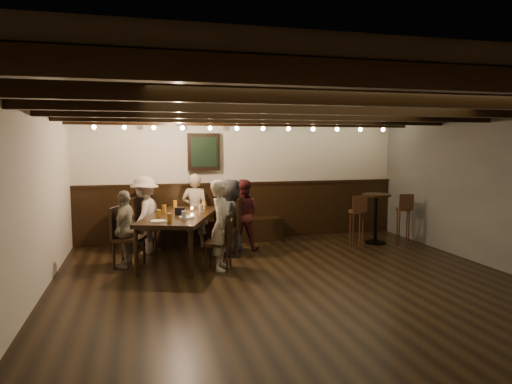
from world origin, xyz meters
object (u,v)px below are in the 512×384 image
object	(u,v)px
chair_right_far	(220,252)
person_bench_right	(242,215)
person_bench_left	(145,215)
person_right_far	(222,225)
chair_right_near	(229,238)
bar_stool_right	(403,225)
person_left_far	(125,229)
person_right_near	(230,218)
chair_left_far	(128,249)
dining_table	(180,218)
bar_stool_left	(357,228)
high_top_table	(376,211)
person_bench_centre	(195,210)
person_left_near	(145,215)
chair_left_near	(147,236)

from	to	relation	value
chair_right_far	person_bench_right	xyz separation A→B (m)	(0.63, 1.21, 0.38)
chair_right_far	person_bench_left	bearing A→B (deg)	50.16
chair_right_far	person_right_far	world-z (taller)	person_right_far
person_bench_left	person_bench_right	size ratio (longest dim) A/B	0.95
chair_right_near	bar_stool_right	size ratio (longest dim) A/B	1.02
person_left_far	person_right_near	distance (m)	1.75
chair_left_far	person_left_far	xyz separation A→B (m)	(-0.03, 0.01, 0.31)
dining_table	bar_stool_left	xyz separation A→B (m)	(3.24, 0.21, -0.34)
dining_table	chair_right_far	size ratio (longest dim) A/B	2.60
person_left_far	person_right_far	world-z (taller)	person_right_far
dining_table	bar_stool_left	distance (m)	3.26
high_top_table	bar_stool_left	xyz separation A→B (m)	(-0.50, -0.21, -0.27)
person_bench_right	chair_right_far	bearing A→B (deg)	82.33
high_top_table	person_bench_centre	bearing A→B (deg)	170.34
person_bench_centre	person_left_far	world-z (taller)	person_bench_centre
person_left_near	person_right_far	size ratio (longest dim) A/B	0.99
dining_table	person_left_far	world-z (taller)	person_left_far
chair_left_far	person_bench_right	xyz separation A→B (m)	(1.98, 0.72, 0.35)
dining_table	person_bench_centre	bearing A→B (deg)	90.00
dining_table	chair_right_near	world-z (taller)	chair_right_near
chair_left_near	bar_stool_right	size ratio (longest dim) A/B	1.02
chair_left_near	chair_right_near	world-z (taller)	same
dining_table	person_right_near	world-z (taller)	person_right_near
chair_left_far	chair_right_near	xyz separation A→B (m)	(1.66, 0.36, 0.01)
person_left_near	chair_left_near	bearing A→B (deg)	90.00
person_right_far	high_top_table	distance (m)	3.37
chair_right_near	person_left_near	bearing A→B (deg)	90.00
chair_left_near	person_right_far	bearing A→B (deg)	58.54
person_right_near	high_top_table	xyz separation A→B (m)	(2.88, 0.24, -0.03)
chair_right_far	person_left_near	distance (m)	1.77
chair_right_far	person_bench_right	size ratio (longest dim) A/B	0.67
chair_right_near	person_right_far	bearing A→B (deg)	-178.14
chair_left_far	person_right_near	xyz separation A→B (m)	(1.69, 0.35, 0.37)
person_right_near	bar_stool_right	bearing A→B (deg)	-68.83
chair_left_near	person_bench_right	world-z (taller)	person_bench_right
chair_right_far	person_bench_left	distance (m)	2.14
person_left_near	person_left_far	xyz separation A→B (m)	(-0.30, -0.85, -0.08)
person_bench_left	high_top_table	world-z (taller)	person_bench_left
person_bench_left	person_left_far	size ratio (longest dim) A/B	1.01
chair_left_near	chair_right_far	size ratio (longest dim) A/B	1.15
person_bench_right	dining_table	bearing A→B (deg)	45.00
chair_left_near	chair_right_far	distance (m)	1.70
person_bench_left	person_bench_centre	size ratio (longest dim) A/B	0.89
person_left_near	chair_right_near	bearing A→B (deg)	90.00
person_bench_centre	high_top_table	size ratio (longest dim) A/B	1.42
person_right_far	bar_stool_right	size ratio (longest dim) A/B	1.41
bar_stool_left	bar_stool_right	xyz separation A→B (m)	(1.00, 0.05, 0.00)
person_right_far	high_top_table	world-z (taller)	person_right_far
person_right_far	chair_left_far	bearing A→B (deg)	90.00
person_left_far	chair_left_far	bearing A→B (deg)	90.00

